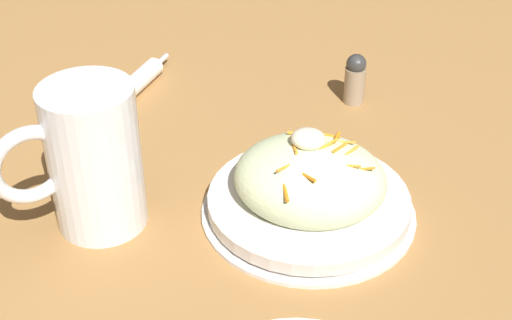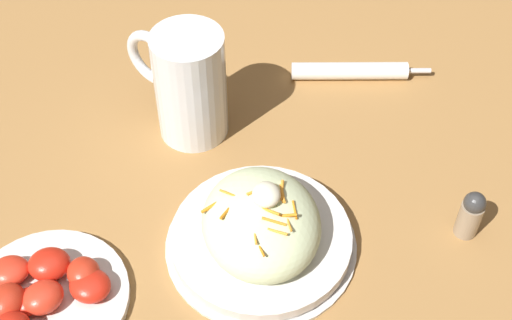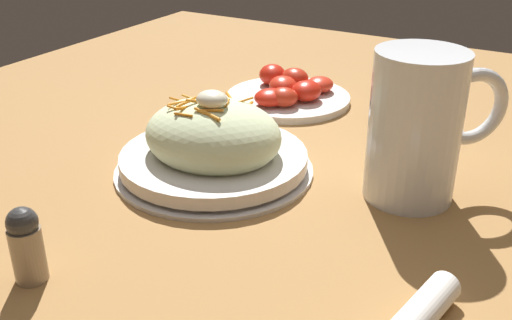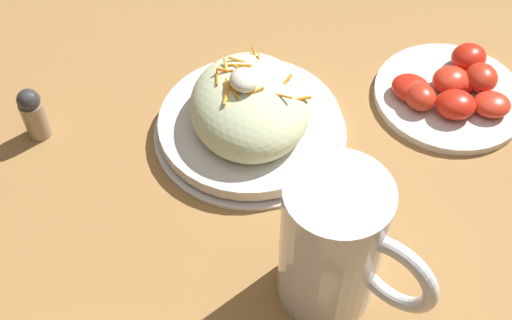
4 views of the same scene
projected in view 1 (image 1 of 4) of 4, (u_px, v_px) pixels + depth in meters
The scene contains 5 objects.
ground_plane at pixel (183, 200), 0.84m from camera, with size 1.43×1.43×0.00m, color #9E703D.
salad_plate at pixel (309, 189), 0.80m from camera, with size 0.24×0.24×0.10m.
beer_mug at pixel (93, 163), 0.76m from camera, with size 0.13×0.13×0.16m.
napkin_roll at pixel (125, 93), 1.01m from camera, with size 0.06×0.21×0.03m.
salt_shaker at pixel (355, 78), 1.00m from camera, with size 0.03×0.03×0.07m.
Camera 1 is at (-0.22, 0.63, 0.51)m, focal length 51.63 mm.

